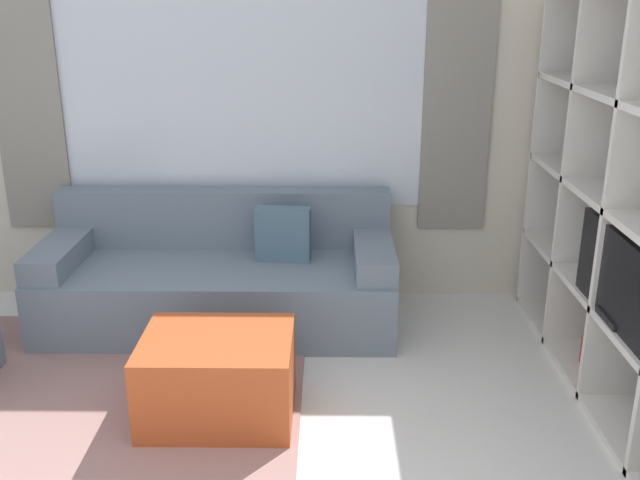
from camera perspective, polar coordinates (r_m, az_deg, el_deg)
wall_back at (r=4.75m, az=-6.22°, el=11.18°), size 5.63×0.11×2.70m
area_rug at (r=3.94m, az=-18.84°, el=-12.44°), size 2.29×2.10×0.01m
couch_main at (r=4.58m, az=-7.94°, el=-3.11°), size 2.18×0.88×0.79m
ottoman at (r=3.61m, az=-8.15°, el=-10.80°), size 0.73×0.58×0.43m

